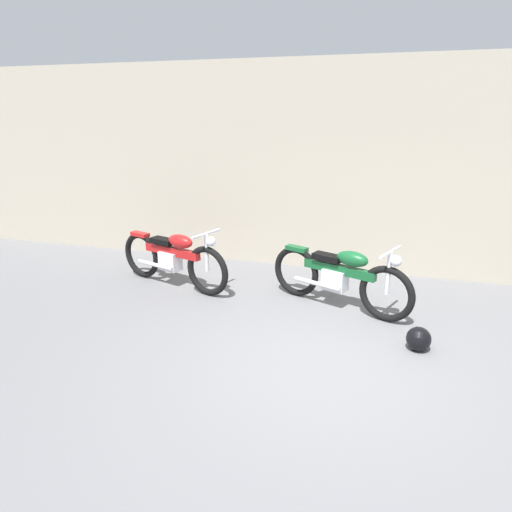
# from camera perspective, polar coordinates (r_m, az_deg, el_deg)

# --- Properties ---
(ground_plane) EXTENTS (40.00, 40.00, 0.00)m
(ground_plane) POSITION_cam_1_polar(r_m,az_deg,el_deg) (5.08, 8.49, -14.25)
(ground_plane) COLOR slate
(building_wall) EXTENTS (18.00, 0.30, 3.58)m
(building_wall) POSITION_cam_1_polar(r_m,az_deg,el_deg) (7.93, 12.82, 10.83)
(building_wall) COLOR #B2A893
(building_wall) RESTS_ON ground_plane
(helmet) EXTENTS (0.29, 0.29, 0.29)m
(helmet) POSITION_cam_1_polar(r_m,az_deg,el_deg) (5.68, 20.10, -9.94)
(helmet) COLOR black
(helmet) RESTS_ON ground_plane
(motorcycle_green) EXTENTS (2.09, 1.03, 1.00)m
(motorcycle_green) POSITION_cam_1_polar(r_m,az_deg,el_deg) (6.44, 10.66, -2.56)
(motorcycle_green) COLOR black
(motorcycle_green) RESTS_ON ground_plane
(motorcycle_red) EXTENTS (2.16, 0.91, 1.00)m
(motorcycle_red) POSITION_cam_1_polar(r_m,az_deg,el_deg) (7.27, -10.55, -0.19)
(motorcycle_red) COLOR black
(motorcycle_red) RESTS_ON ground_plane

